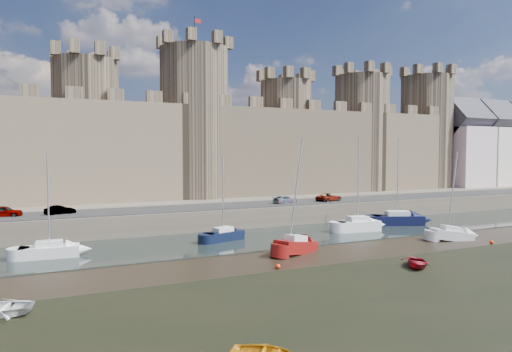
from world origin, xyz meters
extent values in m
plane|color=black|center=(0.00, 0.00, 0.00)|extent=(160.00, 160.00, 0.00)
cube|color=black|center=(0.00, -6.00, 0.01)|extent=(70.00, 34.00, 0.01)
cube|color=black|center=(0.00, 24.00, 0.04)|extent=(160.00, 12.00, 0.08)
cube|color=#4C443A|center=(0.00, 60.00, 1.25)|extent=(160.00, 60.00, 2.50)
cube|color=black|center=(0.00, 34.00, 2.55)|extent=(160.00, 7.00, 0.10)
cube|color=#42382B|center=(0.00, 48.00, 9.50)|extent=(100.00, 9.00, 14.00)
cylinder|color=#42382B|center=(-14.00, 48.00, 12.50)|extent=(9.00, 9.00, 20.00)
cylinder|color=#42382B|center=(2.00, 48.00, 14.00)|extent=(11.00, 11.00, 23.00)
cylinder|color=black|center=(2.00, 48.00, 28.00)|extent=(0.10, 0.10, 5.00)
cube|color=maroon|center=(2.50, 48.00, 29.80)|extent=(1.00, 0.03, 0.60)
cylinder|color=#42382B|center=(18.00, 48.00, 12.00)|extent=(9.00, 9.00, 19.00)
cylinder|color=#42382B|center=(34.00, 48.00, 13.00)|extent=(10.00, 10.00, 21.00)
cylinder|color=#42382B|center=(50.00, 48.00, 13.50)|extent=(10.00, 10.00, 22.00)
cube|color=silver|center=(58.00, 46.00, 8.50)|extent=(8.50, 9.00, 12.00)
cube|color=#38383F|center=(58.00, 46.00, 16.10)|extent=(8.50, 9.05, 9.05)
cube|color=silver|center=(67.00, 46.00, 8.50)|extent=(8.50, 9.00, 12.00)
cube|color=#38383F|center=(67.00, 46.00, 16.10)|extent=(8.50, 9.05, 9.05)
imported|color=gray|center=(-23.54, 34.69, 3.12)|extent=(3.91, 2.27, 1.25)
imported|color=gray|center=(-17.99, 34.15, 3.03)|extent=(3.40, 2.01, 1.06)
imported|color=gray|center=(10.07, 33.38, 3.05)|extent=(4.04, 2.54, 1.09)
imported|color=gray|center=(17.01, 33.15, 3.08)|extent=(4.58, 3.18, 1.16)
cube|color=silver|center=(-19.18, 23.51, 0.59)|extent=(5.12, 2.33, 1.02)
cube|color=silver|center=(-19.18, 23.51, 1.33)|extent=(2.31, 1.53, 0.46)
cylinder|color=silver|center=(-19.18, 23.51, 5.25)|extent=(0.14, 0.14, 8.30)
cube|color=black|center=(-2.29, 24.28, 0.57)|extent=(4.83, 3.05, 0.98)
cube|color=silver|center=(-2.29, 24.28, 1.29)|extent=(2.28, 1.78, 0.45)
cylinder|color=silver|center=(-2.29, 24.28, 5.09)|extent=(0.14, 0.14, 8.05)
cube|color=white|center=(14.34, 23.03, 0.69)|extent=(5.45, 2.73, 1.23)
cube|color=silver|center=(14.34, 23.03, 1.59)|extent=(2.50, 1.73, 0.56)
cylinder|color=silver|center=(14.34, 23.03, 6.33)|extent=(0.14, 0.14, 10.05)
cube|color=black|center=(22.00, 24.83, 0.69)|extent=(6.88, 4.78, 1.23)
cube|color=silver|center=(22.00, 24.83, 1.58)|extent=(3.31, 2.71, 0.56)
cylinder|color=silver|center=(22.00, 24.83, 6.32)|extent=(0.14, 0.14, 10.03)
cube|color=maroon|center=(1.89, 16.04, 0.59)|extent=(4.96, 3.44, 1.18)
cube|color=silver|center=(1.89, 16.04, 1.45)|extent=(2.38, 1.95, 0.54)
cylinder|color=silver|center=(1.89, 16.04, 6.00)|extent=(0.14, 0.14, 9.64)
cube|color=silver|center=(20.37, 14.60, 0.52)|extent=(4.74, 2.94, 1.04)
cube|color=silver|center=(20.37, 14.60, 1.28)|extent=(2.24, 1.73, 0.47)
cylinder|color=silver|center=(20.37, 14.60, 5.31)|extent=(0.14, 0.14, 8.53)
imported|color=maroon|center=(8.32, 7.23, 0.35)|extent=(4.06, 4.18, 0.71)
sphere|color=#FE320B|center=(-2.27, 11.66, 0.20)|extent=(0.39, 0.39, 0.39)
sphere|color=red|center=(22.30, 11.21, 0.21)|extent=(0.42, 0.42, 0.42)
camera|label=1|loc=(-19.22, -20.92, 9.49)|focal=32.00mm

